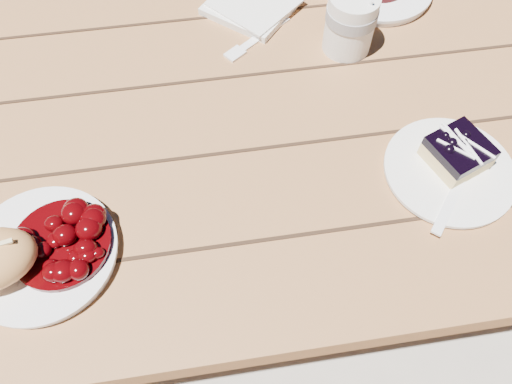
{
  "coord_description": "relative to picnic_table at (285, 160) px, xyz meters",
  "views": [
    {
      "loc": [
        -0.14,
        -0.54,
        1.4
      ],
      "look_at": [
        -0.09,
        -0.19,
        0.81
      ],
      "focal_mm": 35.0,
      "sensor_mm": 36.0,
      "label": 1
    }
  ],
  "objects": [
    {
      "name": "picnic_table",
      "position": [
        0.0,
        0.0,
        0.0
      ],
      "size": [
        2.0,
        1.55,
        0.75
      ],
      "color": "brown",
      "rests_on": "ground"
    },
    {
      "name": "goulash_stew",
      "position": [
        -0.36,
        -0.21,
        0.2
      ],
      "size": [
        0.14,
        0.14,
        0.04
      ],
      "primitive_type": null,
      "color": "#420205",
      "rests_on": "main_plate"
    },
    {
      "name": "main_plate",
      "position": [
        -0.39,
        -0.22,
        0.17
      ],
      "size": [
        0.21,
        0.21,
        0.02
      ],
      "primitive_type": "cylinder",
      "color": "white",
      "rests_on": "picnic_table"
    },
    {
      "name": "napkin_stack",
      "position": [
        -0.03,
        0.26,
        0.17
      ],
      "size": [
        0.21,
        0.21,
        0.01
      ],
      "primitive_type": "cube",
      "rotation": [
        0.0,
        0.0,
        0.85
      ],
      "color": "white",
      "rests_on": "picnic_table"
    },
    {
      "name": "blueberry_cake",
      "position": [
        0.23,
        -0.15,
        0.19
      ],
      "size": [
        0.1,
        0.1,
        0.05
      ],
      "rotation": [
        0.0,
        0.0,
        0.38
      ],
      "color": "#F2D384",
      "rests_on": "dessert_plate"
    },
    {
      "name": "fork_table",
      "position": [
        -0.02,
        0.18,
        0.16
      ],
      "size": [
        0.14,
        0.11,
        0.0
      ],
      "primitive_type": null,
      "rotation": [
        0.0,
        0.0,
        2.2
      ],
      "color": "white",
      "rests_on": "picnic_table"
    },
    {
      "name": "coffee_cup",
      "position": [
        0.13,
        0.12,
        0.22
      ],
      "size": [
        0.09,
        0.09,
        0.11
      ],
      "primitive_type": "cylinder",
      "color": "white",
      "rests_on": "picnic_table"
    },
    {
      "name": "ground",
      "position": [
        0.0,
        0.0,
        -0.59
      ],
      "size": [
        60.0,
        60.0,
        0.0
      ],
      "primitive_type": "plane",
      "color": "#9E988E",
      "rests_on": "ground"
    },
    {
      "name": "dessert_plate",
      "position": [
        0.22,
        -0.17,
        0.17
      ],
      "size": [
        0.19,
        0.19,
        0.01
      ],
      "primitive_type": "cylinder",
      "color": "white",
      "rests_on": "picnic_table"
    },
    {
      "name": "fork_dessert",
      "position": [
        0.2,
        -0.22,
        0.17
      ],
      "size": [
        0.12,
        0.14,
        0.0
      ],
      "primitive_type": null,
      "rotation": [
        0.0,
        0.0,
        -0.69
      ],
      "color": "white",
      "rests_on": "dessert_plate"
    }
  ]
}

